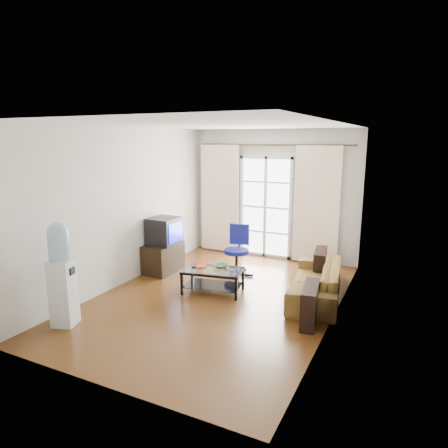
# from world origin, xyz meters

# --- Properties ---
(floor) EXTENTS (5.20, 5.20, 0.00)m
(floor) POSITION_xyz_m (0.00, 0.00, 0.00)
(floor) COLOR #5A3615
(floor) RESTS_ON ground
(ceiling) EXTENTS (5.20, 5.20, 0.00)m
(ceiling) POSITION_xyz_m (0.00, 0.00, 2.70)
(ceiling) COLOR white
(ceiling) RESTS_ON wall_back
(wall_back) EXTENTS (3.60, 0.02, 2.70)m
(wall_back) POSITION_xyz_m (0.00, 2.60, 1.35)
(wall_back) COLOR silver
(wall_back) RESTS_ON floor
(wall_front) EXTENTS (3.60, 0.02, 2.70)m
(wall_front) POSITION_xyz_m (0.00, -2.60, 1.35)
(wall_front) COLOR silver
(wall_front) RESTS_ON floor
(wall_left) EXTENTS (0.02, 5.20, 2.70)m
(wall_left) POSITION_xyz_m (-1.80, 0.00, 1.35)
(wall_left) COLOR silver
(wall_left) RESTS_ON floor
(wall_right) EXTENTS (0.02, 5.20, 2.70)m
(wall_right) POSITION_xyz_m (1.80, 0.00, 1.35)
(wall_right) COLOR silver
(wall_right) RESTS_ON floor
(french_door) EXTENTS (1.16, 0.06, 2.15)m
(french_door) POSITION_xyz_m (-0.15, 2.54, 1.07)
(french_door) COLOR white
(french_door) RESTS_ON wall_back
(curtain_rod) EXTENTS (3.30, 0.04, 0.04)m
(curtain_rod) POSITION_xyz_m (0.00, 2.50, 2.38)
(curtain_rod) COLOR #4C3F2D
(curtain_rod) RESTS_ON wall_back
(curtain_left) EXTENTS (0.90, 0.07, 2.35)m
(curtain_left) POSITION_xyz_m (-1.20, 2.48, 1.20)
(curtain_left) COLOR #FFE9CD
(curtain_left) RESTS_ON curtain_rod
(curtain_right) EXTENTS (0.90, 0.07, 2.35)m
(curtain_right) POSITION_xyz_m (0.95, 2.48, 1.20)
(curtain_right) COLOR #FFE9CD
(curtain_right) RESTS_ON curtain_rod
(radiator) EXTENTS (0.64, 0.12, 0.64)m
(radiator) POSITION_xyz_m (0.80, 2.50, 0.33)
(radiator) COLOR #9F9FA2
(radiator) RESTS_ON floor
(sofa) EXTENTS (2.08, 1.28, 0.54)m
(sofa) POSITION_xyz_m (1.40, 0.70, 0.27)
(sofa) COLOR brown
(sofa) RESTS_ON floor
(coffee_table) EXTENTS (1.05, 0.72, 0.39)m
(coffee_table) POSITION_xyz_m (-0.19, 0.19, 0.25)
(coffee_table) COLOR silver
(coffee_table) RESTS_ON floor
(bowl) EXTENTS (0.41, 0.41, 0.06)m
(bowl) POSITION_xyz_m (-0.11, 0.34, 0.42)
(bowl) COLOR #348F56
(bowl) RESTS_ON coffee_table
(book) EXTENTS (0.35, 0.36, 0.02)m
(book) POSITION_xyz_m (-0.51, 0.20, 0.40)
(book) COLOR #A9141F
(book) RESTS_ON coffee_table
(remote) EXTENTS (0.17, 0.10, 0.02)m
(remote) POSITION_xyz_m (-0.47, 0.15, 0.40)
(remote) COLOR black
(remote) RESTS_ON coffee_table
(tv_stand) EXTENTS (0.54, 0.77, 0.55)m
(tv_stand) POSITION_xyz_m (-1.52, 0.70, 0.27)
(tv_stand) COLOR black
(tv_stand) RESTS_ON floor
(crt_tv) EXTENTS (0.57, 0.56, 0.50)m
(crt_tv) POSITION_xyz_m (-1.52, 0.74, 0.80)
(crt_tv) COLOR black
(crt_tv) RESTS_ON tv_stand
(task_chair) EXTENTS (0.74, 0.74, 0.94)m
(task_chair) POSITION_xyz_m (-0.19, 1.16, 0.28)
(task_chair) COLOR black
(task_chair) RESTS_ON floor
(water_cooler) EXTENTS (0.37, 0.37, 1.43)m
(water_cooler) POSITION_xyz_m (-1.46, -1.74, 0.75)
(water_cooler) COLOR silver
(water_cooler) RESTS_ON floor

